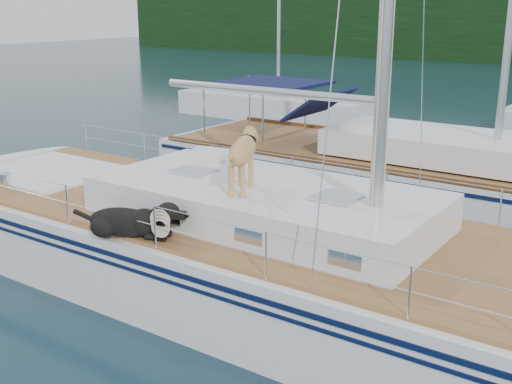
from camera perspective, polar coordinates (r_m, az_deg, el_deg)
The scene contains 4 objects.
ground at distance 10.66m, azimuth -2.85°, elevation -8.09°, with size 120.00×120.00×0.00m, color black.
main_sailboat at distance 10.34m, azimuth -2.53°, elevation -4.82°, with size 12.00×4.04×14.01m.
neighbor_sailboat at distance 15.13m, azimuth 11.91°, elevation 1.52°, with size 11.00×3.50×13.30m.
bg_boat_west at distance 26.07m, azimuth 1.98°, elevation 7.62°, with size 8.00×3.00×11.65m.
Camera 1 is at (5.96, -7.66, 4.42)m, focal length 45.00 mm.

